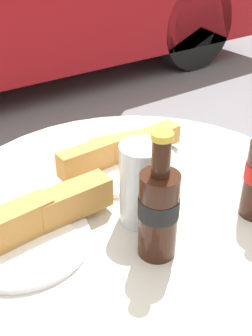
{
  "coord_description": "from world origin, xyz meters",
  "views": [
    {
      "loc": [
        -0.39,
        -0.52,
        1.17
      ],
      "look_at": [
        0.0,
        0.04,
        0.75
      ],
      "focal_mm": 45.0,
      "sensor_mm": 36.0,
      "label": 1
    }
  ],
  "objects_px": {
    "cola_bottle_right": "(159,210)",
    "drinking_glass": "(142,187)",
    "bistro_table": "(137,248)",
    "lunch_plate_far": "(120,156)",
    "lunch_plate_near": "(19,228)"
  },
  "relations": [
    {
      "from": "lunch_plate_far",
      "to": "lunch_plate_near",
      "type": "bearing_deg",
      "value": -159.01
    },
    {
      "from": "cola_bottle_right",
      "to": "drinking_glass",
      "type": "relative_size",
      "value": 1.45
    },
    {
      "from": "cola_bottle_right",
      "to": "lunch_plate_far",
      "type": "xyz_separation_m",
      "value": [
        0.11,
        0.25,
        -0.06
      ]
    },
    {
      "from": "cola_bottle_right",
      "to": "drinking_glass",
      "type": "distance_m",
      "value": 0.09
    },
    {
      "from": "drinking_glass",
      "to": "lunch_plate_far",
      "type": "relative_size",
      "value": 0.5
    },
    {
      "from": "drinking_glass",
      "to": "lunch_plate_far",
      "type": "height_order",
      "value": "drinking_glass"
    },
    {
      "from": "lunch_plate_near",
      "to": "cola_bottle_right",
      "type": "bearing_deg",
      "value": -41.63
    },
    {
      "from": "bistro_table",
      "to": "drinking_glass",
      "type": "distance_m",
      "value": 0.2
    },
    {
      "from": "cola_bottle_right",
      "to": "lunch_plate_near",
      "type": "xyz_separation_m",
      "value": [
        -0.17,
        0.15,
        -0.06
      ]
    },
    {
      "from": "lunch_plate_far",
      "to": "cola_bottle_right",
      "type": "bearing_deg",
      "value": -112.54
    },
    {
      "from": "cola_bottle_right",
      "to": "lunch_plate_far",
      "type": "bearing_deg",
      "value": 67.46
    },
    {
      "from": "lunch_plate_near",
      "to": "drinking_glass",
      "type": "bearing_deg",
      "value": -18.83
    },
    {
      "from": "bistro_table",
      "to": "drinking_glass",
      "type": "xyz_separation_m",
      "value": [
        -0.03,
        -0.05,
        0.19
      ]
    },
    {
      "from": "bistro_table",
      "to": "lunch_plate_near",
      "type": "relative_size",
      "value": 2.23
    },
    {
      "from": "bistro_table",
      "to": "cola_bottle_right",
      "type": "distance_m",
      "value": 0.25
    }
  ]
}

